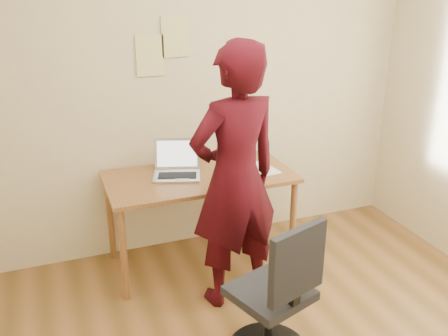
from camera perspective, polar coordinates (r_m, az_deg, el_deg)
name	(u,v)px	position (r m, az deg, el deg)	size (l,w,h in m)	color
room	(319,154)	(2.42, 10.82, 1.53)	(3.58, 3.58, 2.78)	brown
desk	(200,186)	(3.79, -2.80, -2.03)	(1.40, 0.70, 0.74)	brown
laptop	(177,168)	(3.76, -5.41, 0.01)	(0.42, 0.40, 0.25)	#B1B1B8
paper_sheet	(260,169)	(3.88, 4.10, -0.07)	(0.22, 0.31, 0.00)	white
phone	(229,182)	(3.62, 0.62, -1.58)	(0.11, 0.14, 0.01)	black
wall_note_left	(150,56)	(3.80, -8.44, 12.58)	(0.21, 0.00, 0.30)	#D6CF80
wall_note_mid	(175,37)	(3.83, -5.58, 14.72)	(0.21, 0.00, 0.30)	#D6CF80
wall_note_right	(246,67)	(4.05, 2.51, 11.43)	(0.18, 0.00, 0.24)	#93CD2E
office_chair	(277,302)	(2.98, 6.08, -15.00)	(0.52, 0.53, 0.93)	black
person	(235,179)	(3.26, 1.28, -1.26)	(0.66, 0.43, 1.81)	#36070E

